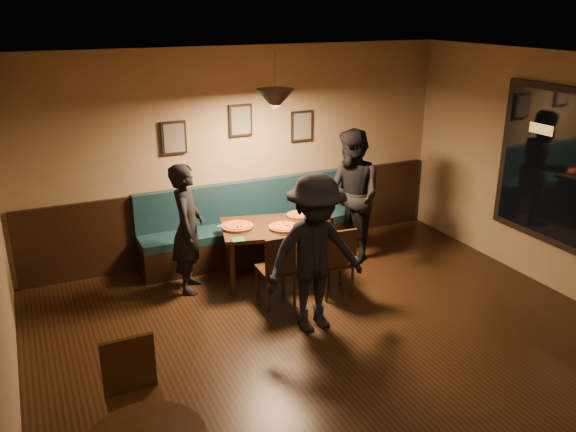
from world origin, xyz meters
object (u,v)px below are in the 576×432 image
at_px(diner_front, 315,254).
at_px(soda_glass, 331,222).
at_px(dining_table, 276,252).
at_px(cafe_chair_far, 136,404).
at_px(diner_left, 188,229).
at_px(diner_right, 352,196).
at_px(chair_near_right, 334,260).
at_px(booth_bench, 250,223).
at_px(tabasco_bottle, 317,215).
at_px(chair_near_left, 276,268).

relative_size(diner_front, soda_glass, 12.58).
bearing_deg(dining_table, cafe_chair_far, -118.27).
bearing_deg(dining_table, soda_glass, -16.44).
relative_size(diner_left, diner_right, 0.89).
bearing_deg(diner_right, diner_left, -89.59).
xyz_separation_m(chair_near_right, soda_glass, (0.13, 0.34, 0.34)).
distance_m(chair_near_right, cafe_chair_far, 3.18).
xyz_separation_m(booth_bench, dining_table, (0.06, -0.74, -0.14)).
height_order(booth_bench, dining_table, booth_bench).
distance_m(booth_bench, cafe_chair_far, 3.82).
distance_m(diner_front, tabasco_bottle, 1.46).
distance_m(diner_right, soda_glass, 0.76).
xyz_separation_m(booth_bench, diner_right, (1.21, -0.61, 0.39)).
bearing_deg(soda_glass, cafe_chair_far, -143.60).
relative_size(chair_near_right, diner_front, 0.51).
bearing_deg(booth_bench, diner_left, -150.13).
bearing_deg(chair_near_right, tabasco_bottle, 84.18).
distance_m(chair_near_left, diner_right, 1.66).
height_order(tabasco_bottle, cafe_chair_far, cafe_chair_far).
bearing_deg(diner_front, cafe_chair_far, -153.50).
relative_size(dining_table, chair_near_left, 1.52).
bearing_deg(chair_near_left, diner_front, -77.20).
bearing_deg(soda_glass, tabasco_bottle, 91.31).
xyz_separation_m(dining_table, soda_glass, (0.58, -0.35, 0.42)).
height_order(dining_table, chair_near_right, chair_near_right).
xyz_separation_m(dining_table, diner_right, (1.16, 0.13, 0.53)).
relative_size(booth_bench, diner_front, 1.76).
bearing_deg(dining_table, tabasco_bottle, 14.19).
relative_size(dining_table, chair_near_right, 1.52).
bearing_deg(chair_near_right, diner_right, 53.65).
bearing_deg(booth_bench, chair_near_right, -70.53).
xyz_separation_m(diner_left, cafe_chair_far, (-1.14, -2.57, -0.33)).
relative_size(diner_left, diner_front, 0.93).
distance_m(diner_front, soda_glass, 1.18).
xyz_separation_m(diner_left, diner_front, (0.95, -1.44, 0.06)).
relative_size(dining_table, soda_glass, 9.76).
distance_m(dining_table, chair_near_right, 0.82).
relative_size(diner_left, cafe_chair_far, 1.71).
xyz_separation_m(chair_near_right, diner_right, (0.71, 0.82, 0.45)).
relative_size(diner_right, cafe_chair_far, 1.93).
height_order(diner_right, diner_front, diner_right).
relative_size(booth_bench, cafe_chair_far, 3.25).
distance_m(chair_near_left, tabasco_bottle, 1.08).
height_order(chair_near_left, cafe_chair_far, cafe_chair_far).
xyz_separation_m(diner_right, diner_front, (-1.28, -1.42, -0.04)).
bearing_deg(tabasco_bottle, cafe_chair_far, -139.20).
bearing_deg(soda_glass, chair_near_right, -111.68).
height_order(chair_near_right, soda_glass, chair_near_right).
distance_m(dining_table, diner_front, 1.38).
distance_m(booth_bench, dining_table, 0.76).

